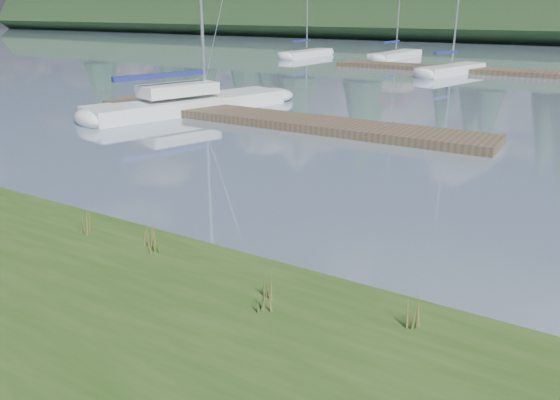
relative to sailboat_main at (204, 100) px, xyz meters
The scene contains 14 objects.
ground 21.62m from the sailboat_main, 68.28° to the left, with size 200.00×200.00×0.00m, color #7B8EA4.
sailboat_main is the anchor object (origin of this frame).
dock_near 4.11m from the sailboat_main, 12.89° to the right, with size 16.00×2.00×0.30m, color #4C3D2C.
dock_far 22.44m from the sailboat_main, 63.53° to the left, with size 26.00×2.20×0.30m, color #4C3D2C.
sailboat_bg_0 26.72m from the sailboat_main, 108.64° to the left, with size 1.95×7.30×10.55m.
sailboat_bg_1 28.07m from the sailboat_main, 92.99° to the left, with size 2.22×8.36×12.30m.
sailboat_bg_2 19.73m from the sailboat_main, 73.40° to the left, with size 3.23×7.25×10.80m.
weed_0 14.72m from the sailboat_main, 54.74° to the right, with size 0.17×0.14×0.59m.
weed_1 15.01m from the sailboat_main, 54.21° to the right, with size 0.17×0.14×0.43m.
weed_2 17.04m from the sailboat_main, 48.60° to the right, with size 0.17×0.14×0.54m.
weed_3 14.19m from the sailboat_main, 59.44° to the right, with size 0.17×0.14×0.65m.
weed_4 16.71m from the sailboat_main, 48.48° to the right, with size 0.17×0.14×0.44m.
weed_5 17.78m from the sailboat_main, 43.06° to the right, with size 0.17×0.14×0.53m.
mud_lip 14.03m from the sailboat_main, 55.21° to the right, with size 60.00×0.50×0.14m, color #33281C.
Camera 1 is at (6.64, -8.04, 4.08)m, focal length 35.00 mm.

